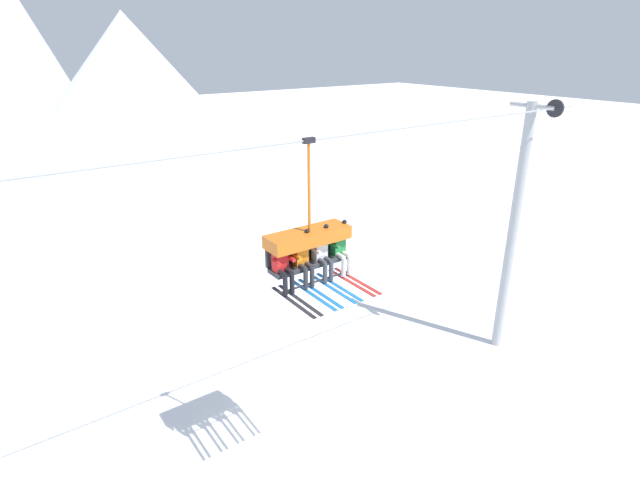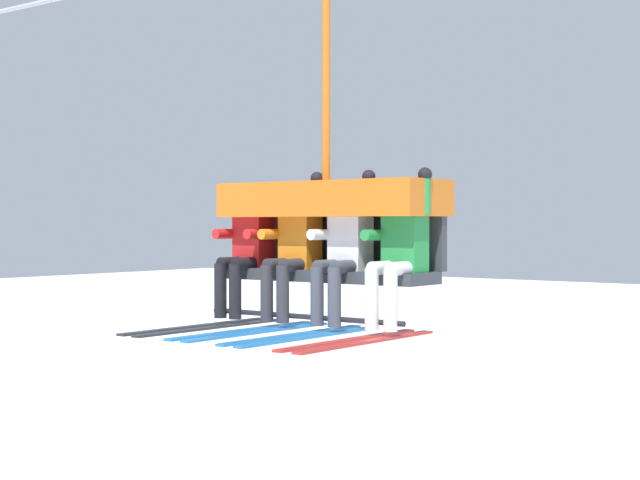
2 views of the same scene
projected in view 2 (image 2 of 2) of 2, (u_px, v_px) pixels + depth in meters
chairlift_chair at (331, 213)px, 8.41m from camera, size 2.04×0.74×3.28m
skier_red at (244, 249)px, 8.74m from camera, size 0.46×1.70×1.23m
skier_orange at (292, 248)px, 8.41m from camera, size 0.48×1.70×1.34m
skier_white at (342, 249)px, 8.08m from camera, size 0.48×1.70×1.34m
skier_green at (397, 250)px, 7.75m from camera, size 0.48×1.70×1.34m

